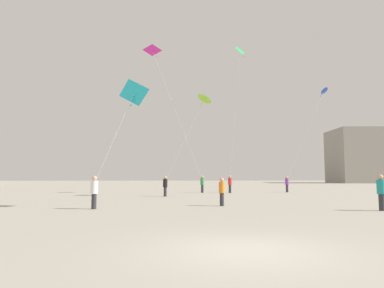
# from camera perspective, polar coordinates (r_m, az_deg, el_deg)

# --- Properties ---
(ground_plane) EXTENTS (300.00, 300.00, 0.00)m
(ground_plane) POSITION_cam_1_polar(r_m,az_deg,el_deg) (8.39, 8.86, -16.71)
(ground_plane) COLOR #9E9689
(person_in_black) EXTENTS (0.38, 0.38, 1.73)m
(person_in_black) POSITION_cam_1_polar(r_m,az_deg,el_deg) (30.22, -4.37, -6.69)
(person_in_black) COLOR #2D2D33
(person_in_black) RESTS_ON ground_plane
(person_in_white) EXTENTS (0.37, 0.37, 1.71)m
(person_in_white) POSITION_cam_1_polar(r_m,az_deg,el_deg) (19.12, -15.59, -7.33)
(person_in_white) COLOR #2D2D33
(person_in_white) RESTS_ON ground_plane
(person_in_purple) EXTENTS (0.38, 0.38, 1.74)m
(person_in_purple) POSITION_cam_1_polar(r_m,az_deg,el_deg) (39.61, 15.16, -6.19)
(person_in_purple) COLOR #2D2D33
(person_in_purple) RESTS_ON ground_plane
(person_in_green) EXTENTS (0.39, 0.39, 1.80)m
(person_in_green) POSITION_cam_1_polar(r_m,az_deg,el_deg) (37.19, 1.68, -6.39)
(person_in_green) COLOR #2D2D33
(person_in_green) RESTS_ON ground_plane
(person_in_teal) EXTENTS (0.39, 0.39, 1.79)m
(person_in_teal) POSITION_cam_1_polar(r_m,az_deg,el_deg) (19.82, 28.34, -6.69)
(person_in_teal) COLOR #2D2D33
(person_in_teal) RESTS_ON ground_plane
(person_in_red) EXTENTS (0.39, 0.39, 1.81)m
(person_in_red) POSITION_cam_1_polar(r_m,az_deg,el_deg) (36.79, 6.18, -6.37)
(person_in_red) COLOR #2D2D33
(person_in_red) RESTS_ON ground_plane
(person_in_orange) EXTENTS (0.35, 0.35, 1.61)m
(person_in_orange) POSITION_cam_1_polar(r_m,az_deg,el_deg) (20.42, 4.86, -7.51)
(person_in_orange) COLOR #2D2D33
(person_in_orange) RESTS_ON ground_plane
(kite_lime_diamond) EXTENTS (4.27, 1.72, 7.72)m
(kite_lime_diamond) POSITION_cam_1_polar(r_m,az_deg,el_deg) (31.29, 2.07, 7.38)
(kite_lime_diamond) COLOR #8CD12D
(kite_cyan_delta) EXTENTS (2.79, 1.63, 5.57)m
(kite_cyan_delta) POSITION_cam_1_polar(r_m,az_deg,el_deg) (20.10, -9.36, 8.09)
(kite_cyan_delta) COLOR #1EB2C6
(kite_emerald_delta) EXTENTS (1.68, 2.04, 13.81)m
(kite_emerald_delta) POSITION_cam_1_polar(r_m,az_deg,el_deg) (37.90, 7.84, 14.37)
(kite_emerald_delta) COLOR green
(kite_cobalt_diamond) EXTENTS (5.43, 1.30, 10.56)m
(kite_cobalt_diamond) POSITION_cam_1_polar(r_m,az_deg,el_deg) (43.12, 20.56, 7.97)
(kite_cobalt_diamond) COLOR blue
(kite_magenta_delta) EXTENTS (6.09, 1.66, 13.92)m
(kite_magenta_delta) POSITION_cam_1_polar(r_m,az_deg,el_deg) (38.10, -6.28, 14.47)
(kite_magenta_delta) COLOR #D12899
(building_centre_hall) EXTENTS (19.83, 14.86, 14.73)m
(building_centre_hall) POSITION_cam_1_polar(r_m,az_deg,el_deg) (108.74, 26.64, -1.78)
(building_centre_hall) COLOR gray
(building_centre_hall) RESTS_ON ground_plane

